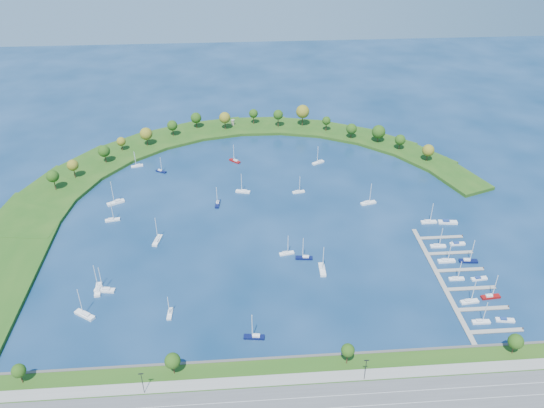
{
  "coord_description": "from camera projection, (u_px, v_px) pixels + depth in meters",
  "views": [
    {
      "loc": [
        -13.82,
        -244.11,
        160.54
      ],
      "look_at": [
        5.0,
        5.0,
        4.0
      ],
      "focal_mm": 35.23,
      "sensor_mm": 36.0,
      "label": 1
    }
  ],
  "objects": [
    {
      "name": "moored_boat_18",
      "position": [
        137.0,
        165.0,
        340.03
      ],
      "size": [
        7.68,
        4.09,
        10.87
      ],
      "rotation": [
        0.0,
        0.0,
        3.43
      ],
      "color": "white",
      "rests_on": "ground"
    },
    {
      "name": "docked_boat_1",
      "position": [
        505.0,
        320.0,
        223.56
      ],
      "size": [
        7.99,
        3.39,
        1.58
      ],
      "rotation": [
        0.0,
        0.0,
        -0.16
      ],
      "color": "white",
      "rests_on": "ground"
    },
    {
      "name": "moored_boat_10",
      "position": [
        161.0,
        171.0,
        334.03
      ],
      "size": [
        7.16,
        5.19,
        10.42
      ],
      "rotation": [
        0.0,
        0.0,
        5.77
      ],
      "color": "#09103B",
      "rests_on": "ground"
    },
    {
      "name": "moored_boat_0",
      "position": [
        322.0,
        269.0,
        251.57
      ],
      "size": [
        3.05,
        9.7,
        14.12
      ],
      "rotation": [
        0.0,
        0.0,
        4.67
      ],
      "color": "white",
      "rests_on": "ground"
    },
    {
      "name": "harbor_tower",
      "position": [
        233.0,
        122.0,
        390.12
      ],
      "size": [
        2.6,
        2.6,
        4.06
      ],
      "color": "gray",
      "rests_on": "breakwater"
    },
    {
      "name": "moored_boat_9",
      "position": [
        218.0,
        203.0,
        301.27
      ],
      "size": [
        3.18,
        8.29,
        11.88
      ],
      "rotation": [
        0.0,
        0.0,
        4.6
      ],
      "color": "#09103B",
      "rests_on": "ground"
    },
    {
      "name": "moored_boat_3",
      "position": [
        287.0,
        253.0,
        262.39
      ],
      "size": [
        7.65,
        3.45,
        10.86
      ],
      "rotation": [
        0.0,
        0.0,
        0.19
      ],
      "color": "white",
      "rests_on": "ground"
    },
    {
      "name": "docked_boat_5",
      "position": [
        479.0,
        279.0,
        246.28
      ],
      "size": [
        7.66,
        2.76,
        1.53
      ],
      "rotation": [
        0.0,
        0.0,
        0.09
      ],
      "color": "white",
      "rests_on": "ground"
    },
    {
      "name": "moored_boat_11",
      "position": [
        254.0,
        336.0,
        215.25
      ],
      "size": [
        8.71,
        3.43,
        12.47
      ],
      "rotation": [
        0.0,
        0.0,
        3.01
      ],
      "color": "#09103B",
      "rests_on": "ground"
    },
    {
      "name": "docked_boat_9",
      "position": [
        457.0,
        244.0,
        269.22
      ],
      "size": [
        7.77,
        2.37,
        1.57
      ],
      "rotation": [
        0.0,
        0.0,
        0.03
      ],
      "color": "white",
      "rests_on": "ground"
    },
    {
      "name": "docked_boat_10",
      "position": [
        429.0,
        221.0,
        285.73
      ],
      "size": [
        8.36,
        2.43,
        12.25
      ],
      "rotation": [
        0.0,
        0.0,
        0.01
      ],
      "color": "white",
      "rests_on": "ground"
    },
    {
      "name": "moored_boat_13",
      "position": [
        98.0,
        289.0,
        239.49
      ],
      "size": [
        3.39,
        9.47,
        13.64
      ],
      "rotation": [
        0.0,
        0.0,
        1.66
      ],
      "color": "white",
      "rests_on": "ground"
    },
    {
      "name": "moored_boat_1",
      "position": [
        235.0,
        160.0,
        345.73
      ],
      "size": [
        7.46,
        7.16,
        11.88
      ],
      "rotation": [
        0.0,
        0.0,
        2.39
      ],
      "color": "maroon",
      "rests_on": "ground"
    },
    {
      "name": "docked_boat_11",
      "position": [
        447.0,
        222.0,
        285.53
      ],
      "size": [
        10.27,
        4.06,
        2.04
      ],
      "rotation": [
        0.0,
        0.0,
        -0.13
      ],
      "color": "white",
      "rests_on": "ground"
    },
    {
      "name": "moored_boat_14",
      "position": [
        170.0,
        313.0,
        226.68
      ],
      "size": [
        2.38,
        7.12,
        10.31
      ],
      "rotation": [
        0.0,
        0.0,
        4.65
      ],
      "color": "white",
      "rests_on": "ground"
    },
    {
      "name": "moored_boat_17",
      "position": [
        318.0,
        162.0,
        343.88
      ],
      "size": [
        8.47,
        6.14,
        12.33
      ],
      "rotation": [
        0.0,
        0.0,
        3.65
      ],
      "color": "white",
      "rests_on": "ground"
    },
    {
      "name": "docked_boat_6",
      "position": [
        446.0,
        260.0,
        257.22
      ],
      "size": [
        8.37,
        2.35,
        12.31
      ],
      "rotation": [
        0.0,
        0.0,
        0.0
      ],
      "color": "white",
      "rests_on": "ground"
    },
    {
      "name": "moored_boat_5",
      "position": [
        243.0,
        191.0,
        312.76
      ],
      "size": [
        8.77,
        4.46,
        12.41
      ],
      "rotation": [
        0.0,
        0.0,
        2.88
      ],
      "color": "white",
      "rests_on": "ground"
    },
    {
      "name": "docked_boat_0",
      "position": [
        481.0,
        321.0,
        222.51
      ],
      "size": [
        7.62,
        2.26,
        11.15
      ],
      "rotation": [
        0.0,
        0.0,
        -0.02
      ],
      "color": "white",
      "rests_on": "ground"
    },
    {
      "name": "moored_boat_4",
      "position": [
        304.0,
        257.0,
        259.27
      ],
      "size": [
        8.54,
        3.27,
        12.25
      ],
      "rotation": [
        0.0,
        0.0,
        3.03
      ],
      "color": "#09103B",
      "rests_on": "ground"
    },
    {
      "name": "moored_boat_6",
      "position": [
        116.0,
        202.0,
        302.33
      ],
      "size": [
        9.97,
        6.9,
        14.4
      ],
      "rotation": [
        0.0,
        0.0,
        3.61
      ],
      "color": "white",
      "rests_on": "ground"
    },
    {
      "name": "breakwater_trees",
      "position": [
        253.0,
        131.0,
        361.97
      ],
      "size": [
        235.58,
        93.63,
        16.13
      ],
      "color": "#382314",
      "rests_on": "breakwater"
    },
    {
      "name": "docked_boat_3",
      "position": [
        491.0,
        296.0,
        235.54
      ],
      "size": [
        8.69,
        3.03,
        12.54
      ],
      "rotation": [
        0.0,
        0.0,
        0.08
      ],
      "color": "maroon",
      "rests_on": "ground"
    },
    {
      "name": "moored_boat_16",
      "position": [
        85.0,
        314.0,
        225.77
      ],
      "size": [
        9.65,
        7.8,
        14.42
      ],
      "rotation": [
        0.0,
        0.0,
        2.54
      ],
      "color": "white",
      "rests_on": "ground"
    },
    {
      "name": "south_shoreline",
      "position": [
        285.0,
        403.0,
        188.03
      ],
      "size": [
        420.0,
        43.1,
        11.6
      ],
      "color": "#1D4A13",
      "rests_on": "ground"
    },
    {
      "name": "dock_system",
      "position": [
        456.0,
        279.0,
        246.1
      ],
      "size": [
        24.28,
        82.0,
        1.6
      ],
      "color": "gray",
      "rests_on": "ground"
    },
    {
      "name": "breakwater",
      "position": [
        184.0,
        174.0,
        330.07
      ],
      "size": [
        286.74,
        247.64,
        2.0
      ],
      "color": "#1D4A13",
      "rests_on": "ground"
    },
    {
      "name": "moored_boat_7",
      "position": [
        298.0,
        191.0,
        312.58
      ],
      "size": [
        7.53,
        3.32,
        10.7
      ],
      "rotation": [
        0.0,
        0.0,
        6.46
      ],
      "color": "white",
      "rests_on": "ground"
    },
    {
      "name": "docked_boat_4",
      "position": [
        456.0,
        278.0,
        246.07
      ],
      "size": [
        7.14,
        2.12,
        10.45
      ],
      "rotation": [
        0.0,
        0.0,
        -0.02
      ],
      "color": "white",
      "rests_on": "ground"
    },
    {
      "name": "moored_boat_12",
      "position": [
        368.0,
        202.0,
        302.03
      ],
      "size": [
        9.21,
        4.56,
        13.05
      ],
      "rotation": [
        0.0,
        0.0,
        0.24
      ],
      "color": "white",
      "rests_on": "ground"
    },
    {
      "name": "docked_boat_2",
      "position": [
        469.0,
        301.0,
        232.95
      ],
      "size": [
        8.24,
        3.02,
        11.84
      ],
      "rotation": [
        0.0,
        0.0,
        0.1
      ],
      "color": "white",
      "rests_on": "ground"
    },
    {
      "name": "moored_boat_8",
      "position": [
        157.0,
        240.0,
        271.29
      ],
      "size": [
        4.57,
        9.72,
        13.78
      ],
      "rotation": [
        0.0,
        0.0,
        1.36
      ],
      "color": "white",
      "rests_on": "ground"
    },
    {
      "name": "ground",
      "position": [
        264.0,
        215.0,
        292.39
      ],
      "size": [
        700.0,
        700.0,
        0.0
      ],
      "primitive_type": "plane",
      "color": "#082545",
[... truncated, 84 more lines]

